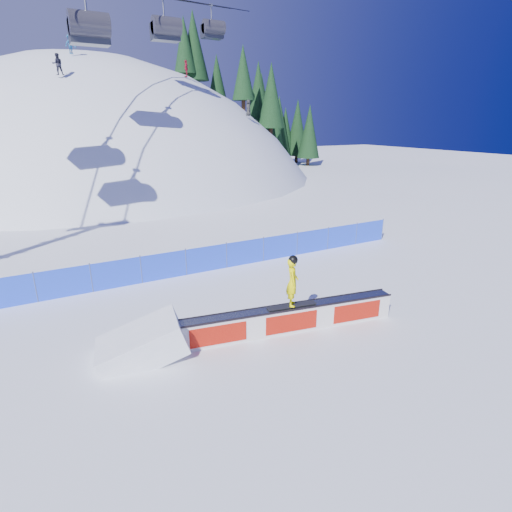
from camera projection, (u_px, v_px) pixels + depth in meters
ground at (253, 309)px, 14.82m from camera, size 160.00×160.00×0.00m
snow_hill at (112, 307)px, 55.58m from camera, size 64.00×64.00×64.00m
treeline at (269, 98)px, 54.92m from camera, size 20.50×10.49×18.88m
safety_fence at (207, 259)px, 18.38m from camera, size 22.05×0.05×1.30m
rail_box at (289, 319)px, 13.16m from camera, size 7.50×1.79×0.90m
snow_ramp at (143, 356)px, 11.88m from camera, size 2.86×2.06×1.64m
snowboarder at (292, 282)px, 12.77m from camera, size 1.69×0.70×1.74m
distant_skiers at (136, 69)px, 38.06m from camera, size 19.12×6.22×7.04m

